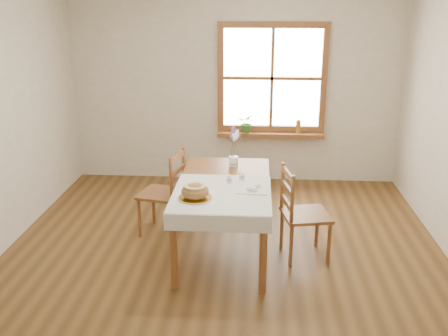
# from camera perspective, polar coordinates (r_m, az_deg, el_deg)

# --- Properties ---
(ground) EXTENTS (5.00, 5.00, 0.00)m
(ground) POSITION_cam_1_polar(r_m,az_deg,el_deg) (4.95, -0.24, -11.04)
(ground) COLOR brown
(ground) RESTS_ON ground
(room_walls) EXTENTS (4.60, 5.10, 2.65)m
(room_walls) POSITION_cam_1_polar(r_m,az_deg,el_deg) (4.36, -0.27, 8.80)
(room_walls) COLOR #ECE5CC
(room_walls) RESTS_ON ground
(window) EXTENTS (1.46, 0.08, 1.46)m
(window) POSITION_cam_1_polar(r_m,az_deg,el_deg) (6.83, 5.50, 10.18)
(window) COLOR brown
(window) RESTS_ON ground
(window_sill) EXTENTS (1.46, 0.20, 0.05)m
(window_sill) POSITION_cam_1_polar(r_m,az_deg,el_deg) (6.92, 5.32, 3.86)
(window_sill) COLOR brown
(window_sill) RESTS_ON ground
(dining_table) EXTENTS (0.90, 1.60, 0.75)m
(dining_table) POSITION_cam_1_polar(r_m,az_deg,el_deg) (4.94, -0.00, -2.58)
(dining_table) COLOR brown
(dining_table) RESTS_ON ground
(table_linen) EXTENTS (0.91, 0.99, 0.01)m
(table_linen) POSITION_cam_1_polar(r_m,az_deg,el_deg) (4.62, -0.25, -2.92)
(table_linen) COLOR silver
(table_linen) RESTS_ON dining_table
(chair_left) EXTENTS (0.54, 0.53, 0.94)m
(chair_left) POSITION_cam_1_polar(r_m,az_deg,el_deg) (5.46, -7.17, -2.78)
(chair_left) COLOR brown
(chair_left) RESTS_ON ground
(chair_right) EXTENTS (0.54, 0.52, 0.94)m
(chair_right) POSITION_cam_1_polar(r_m,az_deg,el_deg) (4.97, 9.34, -5.14)
(chair_right) COLOR brown
(chair_right) RESTS_ON ground
(bread_plate) EXTENTS (0.34, 0.34, 0.02)m
(bread_plate) POSITION_cam_1_polar(r_m,az_deg,el_deg) (4.49, -3.31, -3.43)
(bread_plate) COLOR silver
(bread_plate) RESTS_ON table_linen
(bread_loaf) EXTENTS (0.25, 0.25, 0.14)m
(bread_loaf) POSITION_cam_1_polar(r_m,az_deg,el_deg) (4.46, -3.33, -2.53)
(bread_loaf) COLOR #A3713A
(bread_loaf) RESTS_ON bread_plate
(egg_napkin) EXTENTS (0.30, 0.26, 0.01)m
(egg_napkin) POSITION_cam_1_polar(r_m,az_deg,el_deg) (4.68, 3.29, -2.50)
(egg_napkin) COLOR silver
(egg_napkin) RESTS_ON table_linen
(eggs) EXTENTS (0.23, 0.21, 0.05)m
(eggs) POSITION_cam_1_polar(r_m,az_deg,el_deg) (4.67, 3.30, -2.16)
(eggs) COLOR white
(eggs) RESTS_ON egg_napkin
(salt_shaker) EXTENTS (0.06, 0.06, 0.09)m
(salt_shaker) POSITION_cam_1_polar(r_m,az_deg,el_deg) (4.84, 0.61, -1.27)
(salt_shaker) COLOR silver
(salt_shaker) RESTS_ON table_linen
(pepper_shaker) EXTENTS (0.05, 0.05, 0.10)m
(pepper_shaker) POSITION_cam_1_polar(r_m,az_deg,el_deg) (4.91, 2.05, -0.94)
(pepper_shaker) COLOR silver
(pepper_shaker) RESTS_ON table_linen
(flower_vase) EXTENTS (0.11, 0.11, 0.11)m
(flower_vase) POSITION_cam_1_polar(r_m,az_deg,el_deg) (5.34, 1.09, 0.67)
(flower_vase) COLOR silver
(flower_vase) RESTS_ON dining_table
(lavender_bouquet) EXTENTS (0.17, 0.17, 0.32)m
(lavender_bouquet) POSITION_cam_1_polar(r_m,az_deg,el_deg) (5.27, 1.11, 2.88)
(lavender_bouquet) COLOR #695291
(lavender_bouquet) RESTS_ON flower_vase
(potted_plant) EXTENTS (0.30, 0.32, 0.20)m
(potted_plant) POSITION_cam_1_polar(r_m,az_deg,el_deg) (6.89, 2.66, 4.93)
(potted_plant) COLOR #336829
(potted_plant) RESTS_ON window_sill
(amber_bottle) EXTENTS (0.08, 0.08, 0.19)m
(amber_bottle) POSITION_cam_1_polar(r_m,az_deg,el_deg) (6.91, 8.48, 4.75)
(amber_bottle) COLOR #AC741F
(amber_bottle) RESTS_ON window_sill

